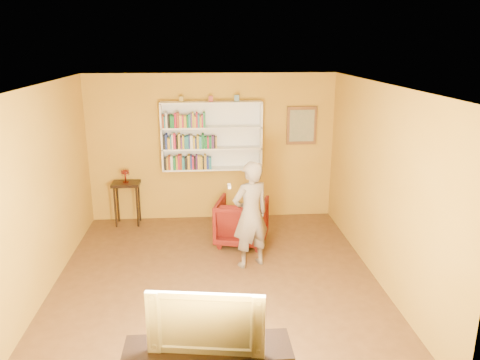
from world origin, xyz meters
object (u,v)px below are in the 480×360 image
at_px(armchair, 242,221).
at_px(person, 251,215).
at_px(television, 207,318).
at_px(ruby_lustre, 125,173).
at_px(console_table, 126,190).
at_px(bookshelf, 212,136).

distance_m(armchair, person, 0.94).
distance_m(person, television, 2.76).
bearing_deg(ruby_lustre, person, -41.23).
bearing_deg(console_table, armchair, -26.01).
xyz_separation_m(ruby_lustre, armchair, (2.02, -0.98, -0.59)).
xyz_separation_m(ruby_lustre, person, (2.08, -1.82, -0.16)).
relative_size(ruby_lustre, television, 0.22).
height_order(console_table, armchair, console_table).
relative_size(console_table, person, 0.50).
distance_m(bookshelf, television, 4.72).
bearing_deg(bookshelf, ruby_lustre, -174.16).
distance_m(console_table, armchair, 2.26).
distance_m(bookshelf, ruby_lustre, 1.69).
bearing_deg(armchair, bookshelf, -53.72).
xyz_separation_m(armchair, person, (0.06, -0.84, 0.43)).
height_order(bookshelf, television, bookshelf).
relative_size(ruby_lustre, person, 0.15).
xyz_separation_m(bookshelf, person, (0.52, -1.98, -0.79)).
relative_size(bookshelf, person, 1.12).
height_order(armchair, television, television).
relative_size(bookshelf, armchair, 2.18).
xyz_separation_m(bookshelf, armchair, (0.46, -1.14, -1.22)).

